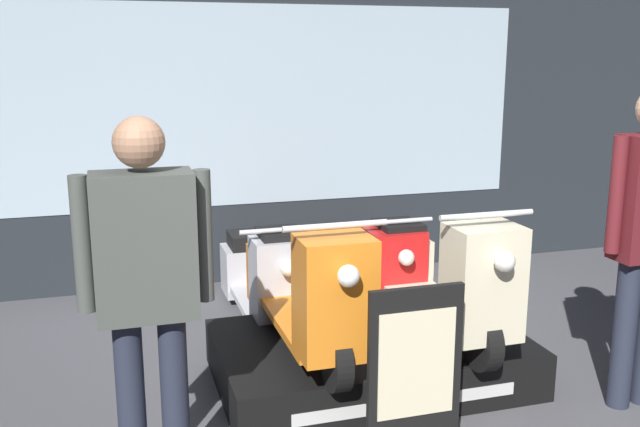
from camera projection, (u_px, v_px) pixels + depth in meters
name	position (u px, v px, depth m)	size (l,w,h in m)	color
shop_wall_back	(252.00, 100.00, 6.13)	(8.82, 0.09, 3.20)	#23282D
display_platform	(370.00, 358.00, 4.42)	(1.87, 1.18, 0.29)	black
scooter_display_left	(305.00, 290.00, 4.17)	(0.54, 1.63, 0.89)	black
scooter_display_right	(436.00, 277.00, 4.41)	(0.54, 1.63, 0.89)	black
scooter_backrow_0	(264.00, 280.00, 5.27)	(0.54, 1.63, 0.89)	black
scooter_backrow_1	(365.00, 271.00, 5.49)	(0.54, 1.63, 0.89)	black
person_left_browsing	(146.00, 274.00, 3.17)	(0.60, 0.25, 1.74)	#232838
price_sign_board	(415.00, 375.00, 3.48)	(0.49, 0.04, 0.91)	black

